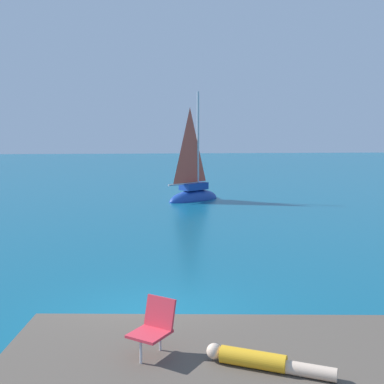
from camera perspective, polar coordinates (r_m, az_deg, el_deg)
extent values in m
plane|color=#0F5675|center=(10.99, -4.66, -14.60)|extent=(160.00, 160.00, 0.00)
cube|color=#4E4A44|center=(9.70, 8.69, -17.72)|extent=(1.03, 1.13, 0.63)
cube|color=#4F4244|center=(8.85, 1.44, -20.21)|extent=(2.07, 2.11, 1.04)
ellipsoid|color=#193D99|center=(28.78, 0.20, -0.97)|extent=(3.70, 3.24, 1.27)
cube|color=#193D99|center=(28.67, 0.20, 0.69)|extent=(1.82, 1.68, 0.41)
cylinder|color=#B7B7BC|center=(28.73, 0.71, 6.05)|extent=(0.14, 0.14, 5.76)
cylinder|color=#B2B2B7|center=(28.11, -1.00, 0.97)|extent=(1.90, 1.48, 0.11)
pyramid|color=#DB4C38|center=(28.30, -0.24, 5.56)|extent=(1.51, 1.17, 4.38)
cylinder|color=gold|center=(6.96, 7.20, -18.97)|extent=(0.91, 0.61, 0.24)
cylinder|color=beige|center=(6.86, 13.67, -19.82)|extent=(0.71, 0.47, 0.18)
sphere|color=beige|center=(7.09, 2.64, -18.25)|extent=(0.22, 0.22, 0.22)
cube|color=#E03342|center=(7.11, -5.03, -16.32)|extent=(0.70, 0.70, 0.04)
cube|color=#E03342|center=(7.22, -3.80, -14.00)|extent=(0.48, 0.41, 0.45)
cylinder|color=silver|center=(7.03, -6.06, -18.18)|extent=(0.04, 0.04, 0.35)
cylinder|color=silver|center=(7.37, -3.78, -16.90)|extent=(0.04, 0.04, 0.35)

